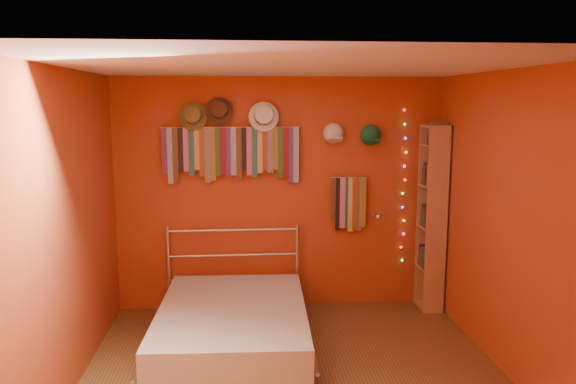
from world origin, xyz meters
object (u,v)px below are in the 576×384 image
object	(u,v)px
reading_lamp	(378,216)
bookshelf	(436,217)
tie_rack	(231,151)
bed	(233,326)

from	to	relation	value
reading_lamp	bookshelf	xyz separation A→B (m)	(0.63, -0.00, -0.02)
bookshelf	tie_rack	bearing A→B (deg)	175.93
tie_rack	reading_lamp	bearing A→B (deg)	-5.64
tie_rack	bookshelf	size ratio (longest dim) A/B	0.72
bookshelf	bed	distance (m)	2.47
reading_lamp	bed	bearing A→B (deg)	-150.61
reading_lamp	bed	world-z (taller)	reading_lamp
tie_rack	bookshelf	bearing A→B (deg)	-4.07
tie_rack	bookshelf	world-z (taller)	bookshelf
tie_rack	bookshelf	distance (m)	2.29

